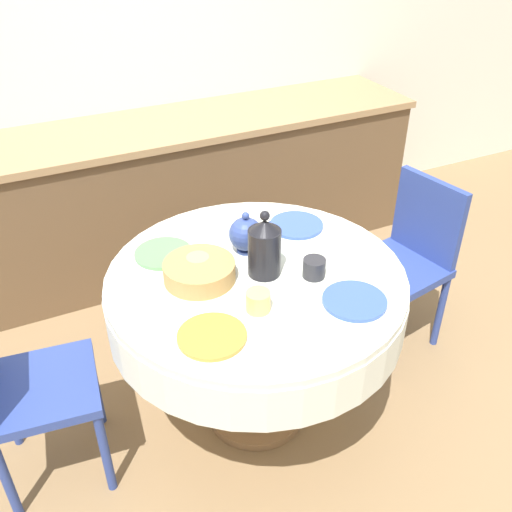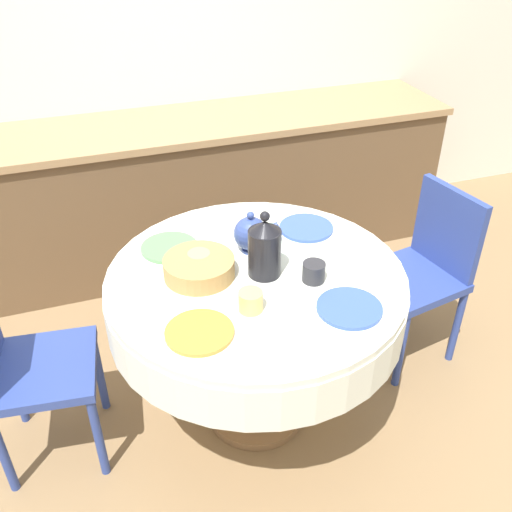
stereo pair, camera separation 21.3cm
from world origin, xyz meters
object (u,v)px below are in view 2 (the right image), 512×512
chair_left (424,266)px  teapot (251,234)px  chair_right (21,362)px  coffee_carafe (265,248)px

chair_left → teapot: 0.94m
chair_left → chair_right: 1.81m
chair_left → chair_right: (-1.81, -0.06, 0.00)m
coffee_carafe → teapot: coffee_carafe is taller
coffee_carafe → teapot: size_ratio=1.43×
chair_left → coffee_carafe: coffee_carafe is taller
chair_right → coffee_carafe: bearing=89.6°
chair_right → teapot: (0.94, 0.05, 0.36)m
chair_right → teapot: bearing=99.9°
chair_right → teapot: 1.01m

